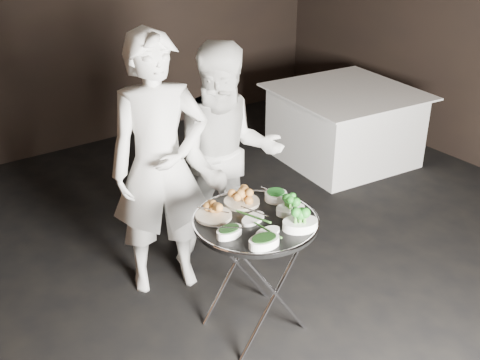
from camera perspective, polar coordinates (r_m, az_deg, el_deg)
floor at (r=3.82m, az=4.78°, el=-14.42°), size 6.00×7.00×0.05m
tray_stand at (r=3.58m, az=1.42°, el=-8.53°), size 0.51×0.43×0.74m
serving_tray at (r=3.40m, az=1.48°, el=-3.93°), size 0.72×0.72×0.04m
potato_plate_a at (r=3.41m, az=-2.53°, el=-3.05°), size 0.21×0.21×0.08m
potato_plate_b at (r=3.55m, az=0.16°, el=-1.75°), size 0.22×0.22×0.08m
greens_bowl at (r=3.59m, az=3.42°, el=-1.39°), size 0.13×0.13×0.08m
asparagus_plate_a at (r=3.38m, az=1.24°, el=-3.61°), size 0.20×0.15×0.04m
asparagus_plate_b at (r=3.26m, az=2.64°, el=-4.89°), size 0.17×0.10×0.03m
spinach_bowl_a at (r=3.24m, az=-1.03°, el=-4.85°), size 0.16×0.11×0.06m
spinach_bowl_b at (r=3.15m, az=2.30°, el=-5.75°), size 0.18×0.13×0.07m
broccoli_bowl_a at (r=3.45m, az=4.81°, el=-2.72°), size 0.20×0.17×0.07m
broccoli_bowl_b at (r=3.31m, az=5.73°, el=-4.05°), size 0.24×0.21×0.08m
serving_utensils at (r=3.43m, az=1.03°, el=-2.51°), size 0.58×0.42×0.01m
waiter_left at (r=3.80m, az=-7.61°, el=1.25°), size 0.73×0.59×1.73m
waiter_right at (r=4.06m, az=-1.21°, el=2.08°), size 0.95×0.86×1.59m
dining_table at (r=5.91m, az=9.83°, el=5.13°), size 1.23×1.23×0.70m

